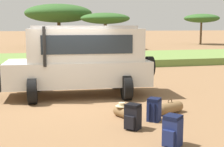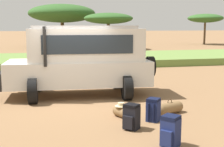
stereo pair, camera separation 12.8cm
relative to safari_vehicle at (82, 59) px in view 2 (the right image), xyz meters
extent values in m
plane|color=olive|center=(-0.46, -0.80, -1.29)|extent=(320.00, 320.00, 0.00)
cube|color=olive|center=(-0.46, 9.96, -1.07)|extent=(120.00, 7.00, 0.44)
cube|color=silver|center=(-0.11, 0.01, -0.47)|extent=(5.02, 2.23, 0.84)
cube|color=silver|center=(0.14, -0.01, 0.50)|extent=(3.93, 2.04, 1.10)
cube|color=#232D38|center=(-1.38, 0.09, 0.45)|extent=(0.17, 1.56, 0.77)
cube|color=#232D38|center=(0.08, -0.91, 0.55)|extent=(2.94, 0.24, 0.60)
cube|color=#232D38|center=(0.20, 0.89, 0.55)|extent=(2.94, 0.24, 0.60)
cube|color=#B7B7B7|center=(0.09, -0.01, 1.10)|extent=(3.54, 1.94, 0.10)
cube|color=black|center=(-2.67, 0.18, -0.64)|extent=(0.27, 1.62, 0.56)
cylinder|color=black|center=(-1.27, -0.88, 0.50)|extent=(0.10, 0.10, 1.25)
cylinder|color=black|center=(-1.69, -0.86, -0.89)|extent=(0.33, 0.82, 0.80)
cylinder|color=black|center=(-1.56, 1.08, -0.89)|extent=(0.33, 0.82, 0.80)
cylinder|color=black|center=(1.34, -1.06, -0.89)|extent=(0.33, 0.82, 0.80)
cylinder|color=black|center=(1.47, 0.87, -0.89)|extent=(0.33, 0.82, 0.80)
cylinder|color=black|center=(2.48, -0.17, -0.32)|extent=(0.27, 0.75, 0.74)
cube|color=navy|center=(1.08, -5.16, -1.01)|extent=(0.45, 0.45, 0.58)
cube|color=navy|center=(0.93, -5.29, -1.08)|extent=(0.22, 0.24, 0.32)
cube|color=black|center=(1.08, -5.16, -0.69)|extent=(0.45, 0.45, 0.07)
cylinder|color=black|center=(1.26, -5.11, -1.01)|extent=(0.04, 0.04, 0.49)
cylinder|color=black|center=(1.16, -4.99, -1.01)|extent=(0.04, 0.04, 0.49)
cube|color=black|center=(0.62, -3.96, -1.02)|extent=(0.43, 0.43, 0.54)
cube|color=black|center=(0.49, -4.08, -1.09)|extent=(0.24, 0.24, 0.30)
cube|color=black|center=(0.62, -3.96, -0.72)|extent=(0.43, 0.43, 0.07)
cylinder|color=black|center=(0.78, -3.91, -1.02)|extent=(0.04, 0.04, 0.46)
cylinder|color=black|center=(0.68, -3.80, -1.02)|extent=(0.04, 0.04, 0.46)
cube|color=navy|center=(1.34, -3.49, -1.03)|extent=(0.42, 0.42, 0.54)
cube|color=navy|center=(1.46, -3.35, -1.09)|extent=(0.23, 0.21, 0.30)
cube|color=black|center=(1.34, -3.49, -0.73)|extent=(0.42, 0.42, 0.07)
cylinder|color=black|center=(1.18, -3.57, -1.03)|extent=(0.04, 0.04, 0.46)
cylinder|color=black|center=(1.29, -3.66, -1.03)|extent=(0.04, 0.04, 0.46)
cylinder|color=brown|center=(0.68, -3.03, -1.15)|extent=(0.47, 0.57, 0.29)
sphere|color=brown|center=(0.58, -2.80, -1.15)|extent=(0.28, 0.28, 0.28)
sphere|color=brown|center=(0.78, -3.25, -1.15)|extent=(0.28, 0.28, 0.28)
torus|color=#493721|center=(0.68, -3.03, -0.99)|extent=(0.09, 0.16, 0.16)
cylinder|color=beige|center=(0.64, -2.93, -0.99)|extent=(0.34, 0.34, 0.02)
cylinder|color=beige|center=(0.64, -2.93, -0.95)|extent=(0.17, 0.17, 0.09)
cylinder|color=brown|center=(2.03, -2.94, -1.13)|extent=(0.72, 0.54, 0.32)
sphere|color=brown|center=(1.73, -3.06, -1.13)|extent=(0.31, 0.31, 0.31)
sphere|color=brown|center=(2.33, -2.82, -1.13)|extent=(0.31, 0.31, 0.31)
torus|color=#493721|center=(2.03, -2.94, -0.95)|extent=(0.16, 0.08, 0.16)
cylinder|color=brown|center=(1.43, 27.14, 0.22)|extent=(0.41, 0.41, 3.02)
ellipsoid|color=#2D5623|center=(1.43, 27.14, 2.65)|extent=(7.92, 7.13, 2.18)
cylinder|color=brown|center=(5.85, 21.78, 0.08)|extent=(0.34, 0.34, 2.75)
ellipsoid|color=#2D5623|center=(5.85, 21.78, 1.95)|extent=(5.20, 5.23, 1.17)
cylinder|color=brown|center=(20.43, 27.46, 0.20)|extent=(0.27, 0.27, 3.00)
ellipsoid|color=#2D5623|center=(20.43, 27.46, 2.20)|extent=(4.58, 5.01, 1.17)
camera|label=1|loc=(-1.60, -10.76, 1.12)|focal=50.00mm
camera|label=2|loc=(-1.48, -10.79, 1.12)|focal=50.00mm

